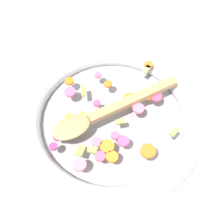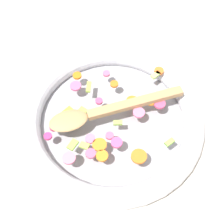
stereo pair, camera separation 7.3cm
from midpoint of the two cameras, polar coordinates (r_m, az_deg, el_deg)
ground_plane at (r=0.78m, az=2.70°, el=-2.19°), size 4.00×4.00×0.00m
skillet at (r=0.76m, az=2.76°, el=-1.35°), size 0.45×0.45×0.05m
chopped_vegetables at (r=0.72m, az=2.63°, el=-1.47°), size 0.31×0.28×0.01m
wooden_spoon at (r=0.72m, az=1.29°, el=-0.11°), size 0.33×0.10×0.01m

